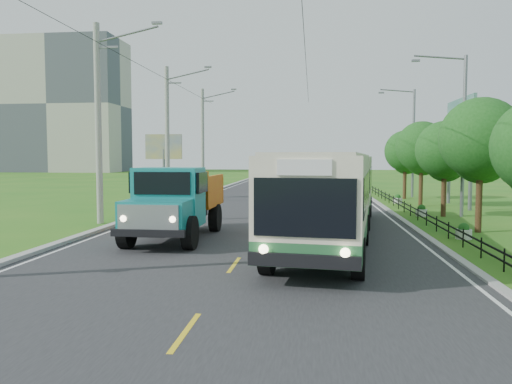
% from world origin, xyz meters
% --- Properties ---
extents(ground, '(240.00, 240.00, 0.00)m').
position_xyz_m(ground, '(0.00, 0.00, 0.00)').
color(ground, '#266918').
rests_on(ground, ground).
extents(road, '(14.00, 120.00, 0.02)m').
position_xyz_m(road, '(0.00, 20.00, 0.01)').
color(road, '#28282B').
rests_on(road, ground).
extents(curb_left, '(0.40, 120.00, 0.15)m').
position_xyz_m(curb_left, '(-7.20, 20.00, 0.07)').
color(curb_left, '#9E9E99').
rests_on(curb_left, ground).
extents(curb_right, '(0.30, 120.00, 0.10)m').
position_xyz_m(curb_right, '(7.15, 20.00, 0.05)').
color(curb_right, '#9E9E99').
rests_on(curb_right, ground).
extents(edge_line_left, '(0.12, 120.00, 0.00)m').
position_xyz_m(edge_line_left, '(-6.65, 20.00, 0.02)').
color(edge_line_left, silver).
rests_on(edge_line_left, road).
extents(edge_line_right, '(0.12, 120.00, 0.00)m').
position_xyz_m(edge_line_right, '(6.65, 20.00, 0.02)').
color(edge_line_right, silver).
rests_on(edge_line_right, road).
extents(centre_dash, '(0.12, 2.20, 0.00)m').
position_xyz_m(centre_dash, '(0.00, 0.00, 0.02)').
color(centre_dash, yellow).
rests_on(centre_dash, road).
extents(railing_right, '(0.04, 40.00, 0.60)m').
position_xyz_m(railing_right, '(8.00, 14.00, 0.30)').
color(railing_right, black).
rests_on(railing_right, ground).
extents(pole_near, '(3.51, 0.32, 10.00)m').
position_xyz_m(pole_near, '(-8.26, 9.00, 5.09)').
color(pole_near, gray).
rests_on(pole_near, ground).
extents(pole_mid, '(3.51, 0.32, 10.00)m').
position_xyz_m(pole_mid, '(-8.26, 21.00, 5.09)').
color(pole_mid, gray).
rests_on(pole_mid, ground).
extents(pole_far, '(3.51, 0.32, 10.00)m').
position_xyz_m(pole_far, '(-8.26, 33.00, 5.09)').
color(pole_far, gray).
rests_on(pole_far, ground).
extents(tree_third, '(3.60, 3.62, 6.00)m').
position_xyz_m(tree_third, '(9.86, 8.14, 3.99)').
color(tree_third, '#382314').
rests_on(tree_third, ground).
extents(tree_fourth, '(3.24, 3.31, 5.40)m').
position_xyz_m(tree_fourth, '(9.86, 14.14, 3.59)').
color(tree_fourth, '#382314').
rests_on(tree_fourth, ground).
extents(tree_fifth, '(3.48, 3.52, 5.80)m').
position_xyz_m(tree_fifth, '(9.86, 20.14, 3.85)').
color(tree_fifth, '#382314').
rests_on(tree_fifth, ground).
extents(tree_back, '(3.30, 3.36, 5.50)m').
position_xyz_m(tree_back, '(9.86, 26.14, 3.65)').
color(tree_back, '#382314').
rests_on(tree_back, ground).
extents(streetlight_mid, '(3.02, 0.20, 9.07)m').
position_xyz_m(streetlight_mid, '(10.64, 14.00, 4.90)').
color(streetlight_mid, slate).
rests_on(streetlight_mid, ground).
extents(streetlight_far, '(3.02, 0.20, 9.07)m').
position_xyz_m(streetlight_far, '(10.64, 28.00, 4.90)').
color(streetlight_far, slate).
rests_on(streetlight_far, ground).
extents(planter_near, '(0.64, 0.64, 0.67)m').
position_xyz_m(planter_near, '(8.60, 6.00, 0.29)').
color(planter_near, silver).
rests_on(planter_near, ground).
extents(planter_mid, '(0.64, 0.64, 0.67)m').
position_xyz_m(planter_mid, '(8.60, 14.00, 0.29)').
color(planter_mid, silver).
rests_on(planter_mid, ground).
extents(planter_far, '(0.64, 0.64, 0.67)m').
position_xyz_m(planter_far, '(8.60, 22.00, 0.29)').
color(planter_far, silver).
rests_on(planter_far, ground).
extents(billboard_left, '(3.00, 0.20, 5.20)m').
position_xyz_m(billboard_left, '(-9.50, 24.00, 3.87)').
color(billboard_left, slate).
rests_on(billboard_left, ground).
extents(billboard_right, '(0.24, 6.00, 7.30)m').
position_xyz_m(billboard_right, '(12.30, 20.00, 5.34)').
color(billboard_right, slate).
rests_on(billboard_right, ground).
extents(apartment_near, '(28.00, 14.00, 30.00)m').
position_xyz_m(apartment_near, '(-55.00, 95.00, 15.00)').
color(apartment_near, '#B7B2A3').
rests_on(apartment_near, ground).
extents(apartment_far, '(24.00, 14.00, 26.00)m').
position_xyz_m(apartment_far, '(-80.00, 120.00, 13.00)').
color(apartment_far, '#B7B2A3').
rests_on(apartment_far, ground).
extents(bus, '(5.03, 17.79, 3.39)m').
position_xyz_m(bus, '(3.31, 5.86, 2.04)').
color(bus, '#296839').
rests_on(bus, ground).
extents(dump_truck, '(2.82, 7.06, 2.95)m').
position_xyz_m(dump_truck, '(-3.17, 4.81, 1.67)').
color(dump_truck, teal).
rests_on(dump_truck, ground).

